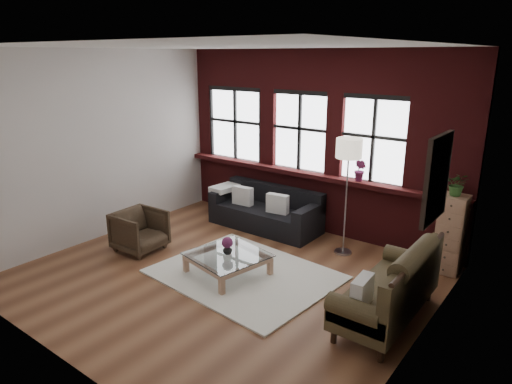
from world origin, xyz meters
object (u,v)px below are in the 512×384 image
Objects in this scene: armchair at (140,231)px; vase at (227,249)px; floor_lamp at (346,193)px; vintage_settee at (388,283)px; dark_sofa at (265,209)px; drawer_chest at (451,234)px; coffee_table at (228,264)px.

vase is (1.72, 0.20, 0.06)m from armchair.
floor_lamp is at bearing 59.66° from vase.
vintage_settee is 12.60× the size of vase.
drawer_chest is at bearing 3.52° from dark_sofa.
dark_sofa is 1.13× the size of vintage_settee.
coffee_table is at bearing -140.99° from drawer_chest.
coffee_table is 0.24m from vase.
vintage_settee reaches higher than coffee_table.
dark_sofa is 1.98m from coffee_table.
floor_lamp reaches higher than vintage_settee.
coffee_table is 0.49× the size of floor_lamp.
armchair reaches higher than coffee_table.
vintage_settee is 2.03m from floor_lamp.
vintage_settee is 4.05m from armchair.
drawer_chest is at bearing -64.86° from armchair.
drawer_chest is (2.53, 2.05, 0.43)m from coffee_table.
floor_lamp is (1.68, -0.14, 0.64)m from dark_sofa.
vase is (-2.30, -0.25, -0.09)m from vintage_settee.
vintage_settee reaches higher than vase.
coffee_table is 2.16m from floor_lamp.
vintage_settee is at bearing -86.39° from armchair.
armchair is 5.05× the size of vase.
vintage_settee reaches higher than armchair.
armchair is at bearing -173.67° from vintage_settee.
armchair is 0.62× the size of drawer_chest.
dark_sofa is at bearing 175.17° from floor_lamp.
drawer_chest reaches higher than vintage_settee.
vintage_settee is (2.98, -1.60, 0.11)m from dark_sofa.
vase is at bearing -113.96° from coffee_table.
drawer_chest is (4.25, 2.25, 0.26)m from armchair.
floor_lamp is (1.00, 1.71, 0.86)m from coffee_table.
coffee_table is 0.84× the size of drawer_chest.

